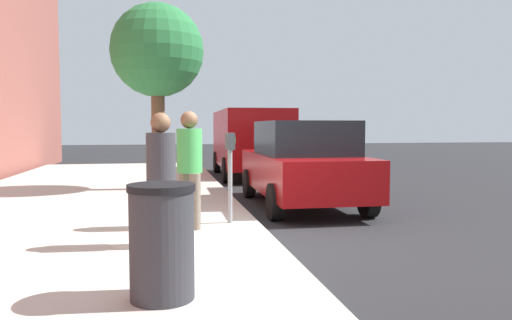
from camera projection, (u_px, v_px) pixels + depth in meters
name	position (u px, v px, depth m)	size (l,w,h in m)	color
ground_plane	(272.00, 245.00, 6.85)	(80.00, 80.00, 0.00)	#232326
sidewalk_slab	(44.00, 250.00, 6.28)	(28.00, 6.00, 0.15)	#B7B2A8
parking_meter	(230.00, 158.00, 7.60)	(0.36, 0.12, 1.41)	gray
pedestrian_at_meter	(190.00, 160.00, 7.25)	(0.50, 0.38, 1.73)	#726656
pedestrian_bystander	(161.00, 169.00, 6.11)	(0.37, 0.47, 1.68)	tan
parked_sedan_near	(302.00, 164.00, 10.09)	(4.43, 2.02, 1.77)	maroon
parked_van_far	(250.00, 139.00, 16.13)	(5.25, 2.23, 2.18)	maroon
street_tree	(157.00, 52.00, 11.63)	(2.22, 2.22, 4.43)	brown
trash_bin	(162.00, 241.00, 4.25)	(0.59, 0.59, 1.01)	#2D2D33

